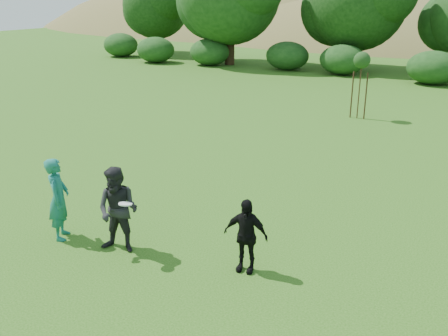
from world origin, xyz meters
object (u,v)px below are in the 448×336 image
(player_teal, at_px, (59,199))
(player_black, at_px, (246,235))
(player_grey, at_px, (118,210))
(sapling, at_px, (362,62))

(player_teal, bearing_deg, player_black, -113.69)
(player_grey, bearing_deg, player_teal, 172.96)
(player_black, relative_size, sapling, 0.53)
(player_black, bearing_deg, sapling, 87.73)
(player_teal, distance_m, player_black, 4.25)
(player_teal, bearing_deg, player_grey, -117.62)
(player_grey, bearing_deg, player_black, -0.88)
(sapling, bearing_deg, player_teal, -100.49)
(player_grey, distance_m, sapling, 14.39)
(player_teal, distance_m, sapling, 14.75)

